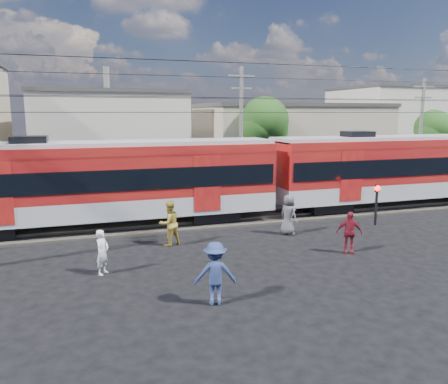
{
  "coord_description": "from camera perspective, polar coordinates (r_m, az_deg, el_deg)",
  "views": [
    {
      "loc": [
        -4.22,
        -12.94,
        5.46
      ],
      "look_at": [
        1.56,
        5.0,
        2.05
      ],
      "focal_mm": 35.0,
      "sensor_mm": 36.0,
      "label": 1
    }
  ],
  "objects": [
    {
      "name": "building_mideast",
      "position": [
        41.26,
        8.44,
        6.94
      ],
      "size": [
        16.32,
        10.2,
        6.3
      ],
      "color": "tan",
      "rests_on": "ground"
    },
    {
      "name": "tree_near",
      "position": [
        33.82,
        5.57,
        8.85
      ],
      "size": [
        3.82,
        3.64,
        6.72
      ],
      "color": "#382619",
      "rests_on": "ground"
    },
    {
      "name": "utility_pole_east",
      "position": [
        36.25,
        24.3,
        7.49
      ],
      "size": [
        1.8,
        0.24,
        8.0
      ],
      "color": "slate",
      "rests_on": "ground"
    },
    {
      "name": "commuter_train",
      "position": [
        21.2,
        -14.52,
        1.63
      ],
      "size": [
        50.3,
        3.08,
        4.17
      ],
      "color": "black",
      "rests_on": "ground"
    },
    {
      "name": "pedestrian_a",
      "position": [
        15.63,
        -15.61,
        -7.56
      ],
      "size": [
        0.64,
        0.68,
        1.56
      ],
      "primitive_type": "imported",
      "rotation": [
        0.0,
        0.0,
        0.93
      ],
      "color": "silver",
      "rests_on": "ground"
    },
    {
      "name": "building_east",
      "position": [
        52.12,
        20.55,
        8.18
      ],
      "size": [
        10.2,
        10.2,
        8.3
      ],
      "color": "beige",
      "rests_on": "ground"
    },
    {
      "name": "ground",
      "position": [
        14.67,
        0.2,
        -11.6
      ],
      "size": [
        120.0,
        120.0,
        0.0
      ],
      "primitive_type": "plane",
      "color": "black",
      "rests_on": "ground"
    },
    {
      "name": "pedestrian_e",
      "position": [
        20.07,
        8.41,
        -2.93
      ],
      "size": [
        0.9,
        1.06,
        1.84
      ],
      "primitive_type": "imported",
      "rotation": [
        0.0,
        0.0,
        2.0
      ],
      "color": "#4F4E53",
      "rests_on": "ground"
    },
    {
      "name": "pedestrian_c",
      "position": [
        12.74,
        -1.17,
        -10.59
      ],
      "size": [
        1.31,
        0.91,
        1.86
      ],
      "primitive_type": "imported",
      "rotation": [
        0.0,
        0.0,
        2.95
      ],
      "color": "navy",
      "rests_on": "ground"
    },
    {
      "name": "pedestrian_b",
      "position": [
        18.35,
        -7.16,
        -4.07
      ],
      "size": [
        1.12,
        1.0,
        1.89
      ],
      "primitive_type": "imported",
      "rotation": [
        0.0,
        0.0,
        3.51
      ],
      "color": "gold",
      "rests_on": "ground"
    },
    {
      "name": "building_midwest",
      "position": [
        40.05,
        -14.79,
        7.34
      ],
      "size": [
        12.24,
        12.24,
        7.3
      ],
      "color": "beige",
      "rests_on": "ground"
    },
    {
      "name": "utility_pole_mid",
      "position": [
        29.77,
        2.25,
        8.46
      ],
      "size": [
        1.8,
        0.24,
        8.5
      ],
      "color": "slate",
      "rests_on": "ground"
    },
    {
      "name": "pedestrian_d",
      "position": [
        17.93,
        16.01,
        -5.09
      ],
      "size": [
        1.07,
        0.78,
        1.68
      ],
      "primitive_type": "imported",
      "rotation": [
        0.0,
        0.0,
        -0.43
      ],
      "color": "maroon",
      "rests_on": "ground"
    },
    {
      "name": "crossing_signal",
      "position": [
        22.65,
        19.32,
        -0.63
      ],
      "size": [
        0.3,
        0.3,
        2.04
      ],
      "color": "black",
      "rests_on": "ground"
    },
    {
      "name": "track_bed",
      "position": [
        22.04,
        -6.28,
        -4.0
      ],
      "size": [
        70.0,
        3.4,
        0.12
      ],
      "primitive_type": "cube",
      "color": "#2D2823",
      "rests_on": "ground"
    },
    {
      "name": "tree_far",
      "position": [
        41.37,
        25.74,
        7.21
      ],
      "size": [
        3.36,
        3.12,
        5.76
      ],
      "color": "#382619",
      "rests_on": "ground"
    },
    {
      "name": "rail_far",
      "position": [
        22.72,
        -6.67,
        -3.25
      ],
      "size": [
        70.0,
        0.12,
        0.12
      ],
      "primitive_type": "cube",
      "color": "#59544C",
      "rests_on": "track_bed"
    },
    {
      "name": "rail_near",
      "position": [
        21.3,
        -5.88,
        -4.16
      ],
      "size": [
        70.0,
        0.12,
        0.12
      ],
      "primitive_type": "cube",
      "color": "#59544C",
      "rests_on": "track_bed"
    }
  ]
}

